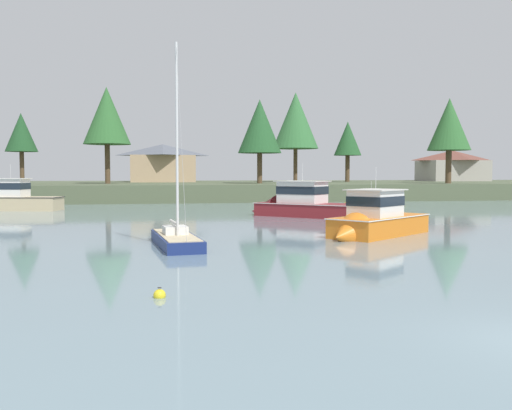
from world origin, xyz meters
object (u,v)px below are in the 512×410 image
at_px(sailboat_navy, 176,242).
at_px(mooring_buoy_yellow, 160,295).
at_px(cruiser_orange, 373,225).
at_px(cruiser_yellow, 369,202).
at_px(cruiser_maroon, 298,208).
at_px(cruiser_sand, 5,203).

bearing_deg(sailboat_navy, mooring_buoy_yellow, -94.54).
bearing_deg(cruiser_orange, mooring_buoy_yellow, -131.30).
distance_m(sailboat_navy, cruiser_yellow, 37.91).
xyz_separation_m(cruiser_maroon, cruiser_yellow, (11.51, 13.32, -0.27)).
xyz_separation_m(sailboat_navy, cruiser_orange, (11.06, 2.25, 0.42)).
xyz_separation_m(cruiser_sand, cruiser_yellow, (37.29, 1.37, -0.25)).
distance_m(cruiser_orange, mooring_buoy_yellow, 18.14).
distance_m(cruiser_sand, cruiser_yellow, 37.32).
bearing_deg(mooring_buoy_yellow, cruiser_maroon, 68.14).
bearing_deg(cruiser_maroon, cruiser_sand, 155.14).
relative_size(cruiser_maroon, cruiser_sand, 0.92).
distance_m(cruiser_yellow, mooring_buoy_yellow, 48.03).
relative_size(sailboat_navy, cruiser_yellow, 1.65).
bearing_deg(cruiser_sand, sailboat_navy, -62.76).
distance_m(cruiser_maroon, cruiser_orange, 15.20).
distance_m(cruiser_orange, cruiser_yellow, 30.60).
xyz_separation_m(cruiser_orange, mooring_buoy_yellow, (-11.97, -13.62, -0.56)).
xyz_separation_m(cruiser_maroon, cruiser_orange, (0.41, -15.20, -0.06)).
relative_size(cruiser_maroon, cruiser_orange, 1.21).
bearing_deg(cruiser_sand, cruiser_yellow, 2.11).
height_order(cruiser_yellow, mooring_buoy_yellow, cruiser_yellow).
relative_size(cruiser_maroon, cruiser_yellow, 1.57).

